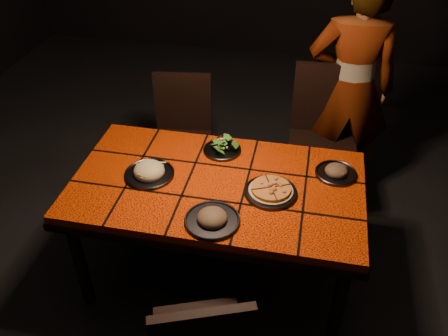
% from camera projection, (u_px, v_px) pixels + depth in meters
% --- Properties ---
extents(room_shell, '(6.04, 7.04, 3.08)m').
position_uv_depth(room_shell, '(216.00, 54.00, 2.16)').
color(room_shell, black).
rests_on(room_shell, ground).
extents(dining_table, '(1.62, 0.92, 0.75)m').
position_uv_depth(dining_table, '(217.00, 193.00, 2.66)').
color(dining_table, '#E73A07').
rests_on(dining_table, ground).
extents(chair_far_left, '(0.47, 0.47, 0.92)m').
position_uv_depth(chair_far_left, '(182.00, 129.00, 3.46)').
color(chair_far_left, black).
rests_on(chair_far_left, ground).
extents(chair_far_right, '(0.49, 0.49, 1.04)m').
position_uv_depth(chair_far_right, '(323.00, 130.00, 3.32)').
color(chair_far_right, black).
rests_on(chair_far_right, ground).
extents(diner, '(0.64, 0.44, 1.69)m').
position_uv_depth(diner, '(350.00, 89.00, 3.27)').
color(diner, brown).
rests_on(diner, ground).
extents(plate_pizza, '(0.31, 0.31, 0.04)m').
position_uv_depth(plate_pizza, '(271.00, 191.00, 2.52)').
color(plate_pizza, '#3C3C41').
rests_on(plate_pizza, dining_table).
extents(plate_pasta, '(0.28, 0.28, 0.09)m').
position_uv_depth(plate_pasta, '(149.00, 172.00, 2.65)').
color(plate_pasta, '#3C3C41').
rests_on(plate_pasta, dining_table).
extents(plate_salad, '(0.23, 0.23, 0.07)m').
position_uv_depth(plate_salad, '(222.00, 148.00, 2.83)').
color(plate_salad, '#3C3C41').
rests_on(plate_salad, dining_table).
extents(plate_mushroom_a, '(0.28, 0.28, 0.09)m').
position_uv_depth(plate_mushroom_a, '(212.00, 218.00, 2.35)').
color(plate_mushroom_a, '#3C3C41').
rests_on(plate_mushroom_a, dining_table).
extents(plate_mushroom_b, '(0.23, 0.23, 0.08)m').
position_uv_depth(plate_mushroom_b, '(336.00, 172.00, 2.65)').
color(plate_mushroom_b, '#3C3C41').
rests_on(plate_mushroom_b, dining_table).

